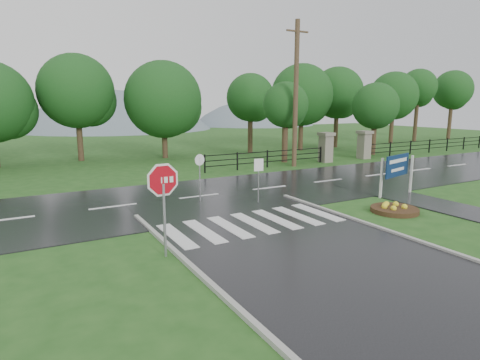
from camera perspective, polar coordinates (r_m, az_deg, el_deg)
ground at (r=11.17m, az=15.63°, el=-12.72°), size 120.00×120.00×0.00m
main_road at (r=19.18m, az=-5.82°, el=-2.43°), size 90.00×8.00×0.04m
walkway at (r=19.88m, az=25.04°, el=-2.94°), size 2.20×11.00×0.04m
crosswalk at (r=14.86m, az=1.93°, el=-6.10°), size 6.50×2.80×0.02m
pillar_west at (r=31.00m, az=12.11°, el=4.66°), size 1.00×1.00×2.24m
pillar_east at (r=33.76m, az=17.25°, el=4.91°), size 1.00×1.00×2.24m
fence_west at (r=27.89m, az=3.91°, el=3.28°), size 9.58×0.08×1.20m
fence_east at (r=42.22m, az=27.39°, el=4.68°), size 20.58×0.08×1.20m
hills at (r=75.64m, az=-19.96°, el=-5.09°), size 102.00×48.00×48.00m
treeline at (r=32.56m, az=-14.05°, el=2.78°), size 83.20×5.20×10.00m
stop_sign at (r=11.51m, az=-10.86°, el=-1.24°), size 1.29×0.16×2.92m
estate_billboard at (r=20.57m, az=21.47°, el=1.66°), size 2.21×0.65×1.99m
flower_bed at (r=17.63m, az=21.12°, el=-3.84°), size 1.90×1.90×0.38m
reg_sign_small at (r=17.63m, az=2.66°, el=1.20°), size 0.45×0.07×2.01m
reg_sign_round at (r=17.95m, az=-5.74°, el=1.16°), size 0.50×0.13×2.18m
utility_pole_east at (r=28.36m, az=7.94°, el=12.03°), size 1.76×0.33×9.89m
entrance_tree_left at (r=30.32m, az=6.50°, el=10.49°), size 3.37×3.37×5.97m
entrance_tree_right at (r=36.58m, az=18.71°, el=9.91°), size 3.92×3.92×6.14m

